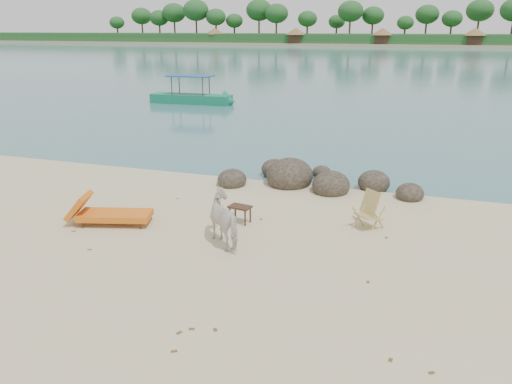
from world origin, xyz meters
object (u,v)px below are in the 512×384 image
cow (228,220)px  lounge_chair (115,212)px  boulders (308,180)px  deck_chair (369,212)px  boat_near (190,80)px  side_table (240,215)px

cow → lounge_chair: size_ratio=0.63×
boulders → deck_chair: 3.72m
cow → deck_chair: (2.97, 1.94, -0.15)m
boat_near → boulders: bearing=-55.7°
deck_chair → side_table: bearing=-125.2°
side_table → lounge_chair: 3.17m
lounge_chair → deck_chair: bearing=0.0°
side_table → deck_chair: 3.21m
side_table → boat_near: bearing=128.7°
lounge_chair → boulders: bearing=34.5°
boulders → lounge_chair: bearing=-129.9°
side_table → boat_near: size_ratio=0.09×
deck_chair → boat_near: size_ratio=0.15×
boulders → lounge_chair: (-3.95, -4.72, 0.13)m
side_table → cow: bearing=-72.4°
side_table → deck_chair: (3.14, 0.65, 0.22)m
cow → lounge_chair: (-3.15, 0.23, -0.26)m
cow → boat_near: (-10.63, 20.57, 0.89)m
boulders → deck_chair: bearing=-54.2°
side_table → lounge_chair: lounge_chair is taller
cow → lounge_chair: cow is taller
cow → boat_near: size_ratio=0.23×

